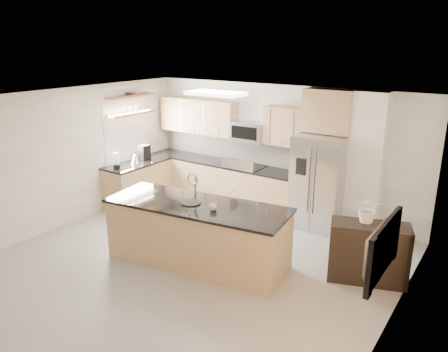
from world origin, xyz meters
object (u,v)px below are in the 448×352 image
Objects in this scene: microwave at (249,132)px; bowl at (132,93)px; island at (197,233)px; kettle at (135,158)px; range at (245,187)px; flower_vase at (369,202)px; platter at (191,203)px; television at (373,247)px; blender at (116,162)px; coffee_maker at (144,153)px; cup at (213,207)px; credenza at (368,253)px; refrigerator at (319,182)px.

bowl is at bearing -155.26° from microwave.
island is 3.02m from kettle.
flower_vase reaches higher than range.
flower_vase reaches higher than platter.
television is at bearing -19.66° from kettle.
island reaches higher than blender.
flower_vase reaches higher than island.
microwave is at bearing 32.05° from kettle.
bowl is at bearing -144.15° from coffee_maker.
blender is (-2.72, 0.84, 0.56)m from island.
flower_vase is at bearing -7.07° from coffee_maker.
kettle is at bearing -45.76° from bowl.
television is at bearing -13.32° from cup.
blender is at bearing 161.86° from platter.
television reaches higher than credenza.
bowl is at bearing 154.55° from credenza.
range is at bearing 96.78° from island.
refrigerator is 2.04m from credenza.
island is 0.52m from platter.
range is 2.32m from coffee_maker.
bowl reaches higher than kettle.
refrigerator is 3.62m from television.
refrigerator is 1.59× the size of credenza.
island is 10.61× the size of kettle.
microwave is at bearing 24.74° from bowl.
platter is at bearing -156.48° from flower_vase.
range is 0.38× the size of island.
coffee_maker is (-3.09, 1.73, 0.03)m from cup.
refrigerator is 4.06m from blender.
television is (0.54, -1.69, 0.14)m from flower_vase.
refrigerator reaches higher than platter.
blender is at bearing -157.07° from refrigerator.
flower_vase reaches higher than coffee_maker.
refrigerator is 5.43× the size of coffee_maker.
microwave is 2.32× the size of coffee_maker.
television is at bearing -41.64° from range.
cup is (-2.05, -1.05, 0.60)m from credenza.
television is (2.51, -0.59, 0.30)m from cup.
microwave is 2.74m from platter.
cup is (0.36, -0.06, 0.55)m from island.
refrigerator is 1.65× the size of television.
blender is at bearing -139.85° from microwave.
microwave reaches higher than flower_vase.
microwave is 2.77m from blender.
island is at bearing -156.12° from flower_vase.
refrigerator is 5.59× the size of platter.
credenza is at bearing -34.25° from flower_vase.
kettle is at bearing 145.86° from island.
refrigerator is at bearing 11.36° from coffee_maker.
bowl is at bearing 134.24° from kettle.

